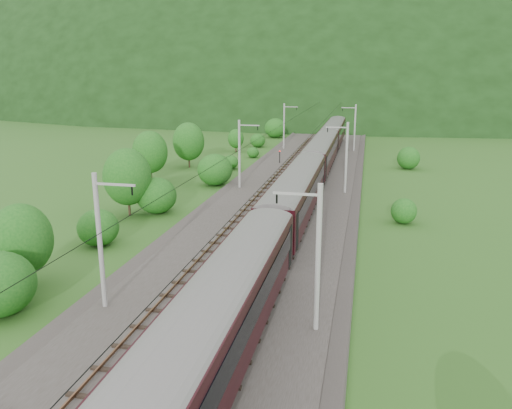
# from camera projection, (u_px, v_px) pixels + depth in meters

# --- Properties ---
(ground) EXTENTS (600.00, 600.00, 0.00)m
(ground) POSITION_uv_depth(u_px,v_px,m) (206.00, 322.00, 28.17)
(ground) COLOR #2A581B
(ground) RESTS_ON ground
(railbed) EXTENTS (14.00, 220.00, 0.30)m
(railbed) POSITION_uv_depth(u_px,v_px,m) (247.00, 257.00, 37.56)
(railbed) COLOR #38332D
(railbed) RESTS_ON ground
(track_left) EXTENTS (2.40, 220.00, 0.27)m
(track_left) POSITION_uv_depth(u_px,v_px,m) (216.00, 252.00, 38.01)
(track_left) COLOR brown
(track_left) RESTS_ON railbed
(track_right) EXTENTS (2.40, 220.00, 0.27)m
(track_right) POSITION_uv_depth(u_px,v_px,m) (278.00, 257.00, 37.00)
(track_right) COLOR brown
(track_right) RESTS_ON railbed
(catenary_left) EXTENTS (2.54, 192.28, 8.00)m
(catenary_left) POSITION_uv_depth(u_px,v_px,m) (240.00, 153.00, 58.48)
(catenary_left) COLOR gray
(catenary_left) RESTS_ON railbed
(catenary_right) EXTENTS (2.54, 192.28, 8.00)m
(catenary_right) POSITION_uv_depth(u_px,v_px,m) (346.00, 156.00, 55.91)
(catenary_right) COLOR gray
(catenary_right) RESTS_ON railbed
(overhead_wires) EXTENTS (4.83, 198.00, 0.03)m
(overhead_wires) POSITION_uv_depth(u_px,v_px,m) (247.00, 166.00, 35.77)
(overhead_wires) COLOR black
(overhead_wires) RESTS_ON ground
(mountain_main) EXTENTS (504.00, 360.00, 244.00)m
(mountain_main) POSITION_uv_depth(u_px,v_px,m) (354.00, 98.00, 273.42)
(mountain_main) COLOR black
(mountain_main) RESTS_ON ground
(mountain_ridge) EXTENTS (336.00, 280.00, 132.00)m
(mountain_ridge) POSITION_uv_depth(u_px,v_px,m) (175.00, 93.00, 336.30)
(mountain_ridge) COLOR black
(mountain_ridge) RESTS_ON ground
(train) EXTENTS (3.14, 150.97, 5.47)m
(train) POSITION_uv_depth(u_px,v_px,m) (311.00, 164.00, 55.89)
(train) COLOR black
(train) RESTS_ON ground
(hazard_post_near) EXTENTS (0.15, 0.15, 1.42)m
(hazard_post_near) POSITION_uv_depth(u_px,v_px,m) (297.00, 168.00, 67.53)
(hazard_post_near) COLOR red
(hazard_post_near) RESTS_ON railbed
(hazard_post_far) EXTENTS (0.14, 0.14, 1.31)m
(hazard_post_far) POSITION_uv_depth(u_px,v_px,m) (318.00, 150.00, 83.61)
(hazard_post_far) COLOR red
(hazard_post_far) RESTS_ON railbed
(signal) EXTENTS (0.21, 0.21, 1.89)m
(signal) POSITION_uv_depth(u_px,v_px,m) (280.00, 156.00, 75.28)
(signal) COLOR black
(signal) RESTS_ON railbed
(vegetation_left) EXTENTS (13.30, 145.19, 6.65)m
(vegetation_left) POSITION_uv_depth(u_px,v_px,m) (110.00, 199.00, 44.40)
(vegetation_left) COLOR #165015
(vegetation_left) RESTS_ON ground
(vegetation_right) EXTENTS (6.19, 90.39, 3.15)m
(vegetation_right) POSITION_uv_depth(u_px,v_px,m) (448.00, 303.00, 27.19)
(vegetation_right) COLOR #165015
(vegetation_right) RESTS_ON ground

